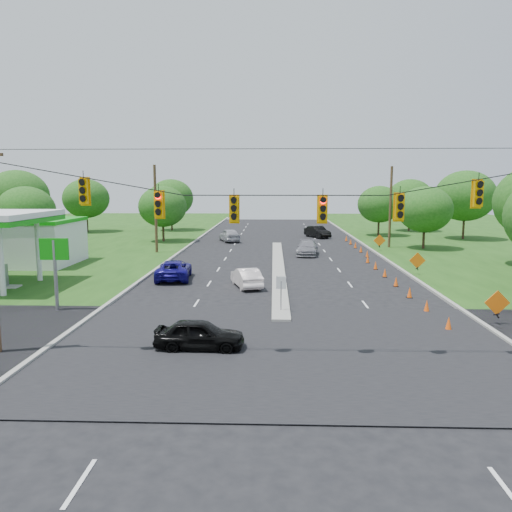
{
  "coord_description": "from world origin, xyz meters",
  "views": [
    {
      "loc": [
        -0.44,
        -20.78,
        7.03
      ],
      "look_at": [
        -1.46,
        8.57,
        2.8
      ],
      "focal_mm": 35.0,
      "sensor_mm": 36.0,
      "label": 1
    }
  ],
  "objects": [
    {
      "name": "cone_4",
      "position": [
        8.1,
        17.0,
        0.35
      ],
      "size": [
        0.32,
        0.32,
        0.7
      ],
      "primitive_type": "cone",
      "color": "#FF580F",
      "rests_on": "ground"
    },
    {
      "name": "work_sign_0",
      "position": [
        10.8,
        4.0,
        1.09
      ],
      "size": [
        1.27,
        0.58,
        1.37
      ],
      "color": "black",
      "rests_on": "ground"
    },
    {
      "name": "curb_right",
      "position": [
        10.1,
        30.0,
        0.0
      ],
      "size": [
        0.25,
        110.0,
        0.16
      ],
      "primitive_type": "cube",
      "color": "gray",
      "rests_on": "ground"
    },
    {
      "name": "tree_6",
      "position": [
        -16.0,
        55.0,
        4.96
      ],
      "size": [
        6.72,
        6.72,
        7.84
      ],
      "color": "black",
      "rests_on": "ground"
    },
    {
      "name": "cone_9",
      "position": [
        8.7,
        34.5,
        0.35
      ],
      "size": [
        0.32,
        0.32,
        0.7
      ],
      "primitive_type": "cone",
      "color": "#FF580F",
      "rests_on": "ground"
    },
    {
      "name": "cone_2",
      "position": [
        8.1,
        10.0,
        0.35
      ],
      "size": [
        0.32,
        0.32,
        0.7
      ],
      "primitive_type": "cone",
      "color": "#FF580F",
      "rests_on": "ground"
    },
    {
      "name": "median_sign",
      "position": [
        0.0,
        6.0,
        1.46
      ],
      "size": [
        0.55,
        0.06,
        2.05
      ],
      "color": "gray",
      "rests_on": "ground"
    },
    {
      "name": "curb_left",
      "position": [
        -10.1,
        30.0,
        0.0
      ],
      "size": [
        0.25,
        110.0,
        0.16
      ],
      "primitive_type": "cube",
      "color": "gray",
      "rests_on": "ground"
    },
    {
      "name": "signal_span",
      "position": [
        -0.05,
        -1.0,
        4.97
      ],
      "size": [
        25.6,
        0.32,
        9.0
      ],
      "color": "#422D1C",
      "rests_on": "ground"
    },
    {
      "name": "cone_8",
      "position": [
        8.7,
        31.0,
        0.35
      ],
      "size": [
        0.32,
        0.32,
        0.7
      ],
      "primitive_type": "cone",
      "color": "#FF580F",
      "rests_on": "ground"
    },
    {
      "name": "cone_0",
      "position": [
        8.1,
        3.0,
        0.35
      ],
      "size": [
        0.32,
        0.32,
        0.7
      ],
      "primitive_type": "cone",
      "color": "#FF580F",
      "rests_on": "ground"
    },
    {
      "name": "silver_car_far",
      "position": [
        2.96,
        28.91,
        0.71
      ],
      "size": [
        2.59,
        5.12,
        1.43
      ],
      "primitive_type": "imported",
      "rotation": [
        0.0,
        0.0,
        -0.12
      ],
      "color": "gray",
      "rests_on": "ground"
    },
    {
      "name": "cone_10",
      "position": [
        8.7,
        38.0,
        0.35
      ],
      "size": [
        0.32,
        0.32,
        0.7
      ],
      "primitive_type": "cone",
      "color": "#FF580F",
      "rests_on": "ground"
    },
    {
      "name": "work_sign_2",
      "position": [
        10.8,
        32.0,
        1.09
      ],
      "size": [
        1.27,
        0.58,
        1.37
      ],
      "color": "black",
      "rests_on": "ground"
    },
    {
      "name": "work_sign_1",
      "position": [
        10.8,
        18.0,
        1.09
      ],
      "size": [
        1.27,
        0.58,
        1.37
      ],
      "color": "black",
      "rests_on": "ground"
    },
    {
      "name": "median",
      "position": [
        0.0,
        21.0,
        0.0
      ],
      "size": [
        1.0,
        34.0,
        0.18
      ],
      "primitive_type": "cube",
      "color": "gray",
      "rests_on": "ground"
    },
    {
      "name": "utility_pole_far_left",
      "position": [
        -12.5,
        30.0,
        4.5
      ],
      "size": [
        0.28,
        0.28,
        9.0
      ],
      "primitive_type": "cylinder",
      "color": "#422D1C",
      "rests_on": "ground"
    },
    {
      "name": "silver_car_oncoming",
      "position": [
        -5.87,
        40.5,
        0.81
      ],
      "size": [
        3.29,
        5.09,
        1.61
      ],
      "primitive_type": "imported",
      "rotation": [
        0.0,
        0.0,
        3.46
      ],
      "color": "#A4A4AC",
      "rests_on": "ground"
    },
    {
      "name": "tree_2",
      "position": [
        -26.0,
        30.0,
        4.34
      ],
      "size": [
        5.88,
        5.88,
        6.86
      ],
      "color": "black",
      "rests_on": "ground"
    },
    {
      "name": "tree_9",
      "position": [
        16.0,
        34.0,
        4.34
      ],
      "size": [
        5.88,
        5.88,
        6.86
      ],
      "color": "black",
      "rests_on": "ground"
    },
    {
      "name": "cone_5",
      "position": [
        8.1,
        20.5,
        0.35
      ],
      "size": [
        0.32,
        0.32,
        0.7
      ],
      "primitive_type": "cone",
      "color": "#FF580F",
      "rests_on": "ground"
    },
    {
      "name": "blue_pickup",
      "position": [
        -7.85,
        15.63,
        0.72
      ],
      "size": [
        2.89,
        5.4,
        1.44
      ],
      "primitive_type": "imported",
      "rotation": [
        0.0,
        0.0,
        3.24
      ],
      "color": "navy",
      "rests_on": "ground"
    },
    {
      "name": "tree_4",
      "position": [
        -28.0,
        52.0,
        4.96
      ],
      "size": [
        6.72,
        6.72,
        7.84
      ],
      "color": "black",
      "rests_on": "ground"
    },
    {
      "name": "tree_10",
      "position": [
        24.0,
        44.0,
        5.58
      ],
      "size": [
        7.56,
        7.56,
        8.82
      ],
      "color": "black",
      "rests_on": "ground"
    },
    {
      "name": "cone_11",
      "position": [
        8.7,
        41.5,
        0.35
      ],
      "size": [
        0.32,
        0.32,
        0.7
      ],
      "primitive_type": "cone",
      "color": "#FF580F",
      "rests_on": "ground"
    },
    {
      "name": "white_sedan",
      "position": [
        -2.28,
        12.99,
        0.67
      ],
      "size": [
        2.53,
        4.29,
        1.34
      ],
      "primitive_type": "imported",
      "rotation": [
        0.0,
        0.0,
        3.44
      ],
      "color": "white",
      "rests_on": "ground"
    },
    {
      "name": "cone_6",
      "position": [
        8.1,
        24.0,
        0.35
      ],
      "size": [
        0.32,
        0.32,
        0.7
      ],
      "primitive_type": "cone",
      "color": "#FF580F",
      "rests_on": "ground"
    },
    {
      "name": "cone_7",
      "position": [
        8.7,
        27.5,
        0.35
      ],
      "size": [
        0.32,
        0.32,
        0.7
      ],
      "primitive_type": "cone",
      "color": "#FF580F",
      "rests_on": "ground"
    },
    {
      "name": "cone_1",
      "position": [
        8.1,
        6.5,
        0.35
      ],
      "size": [
        0.32,
        0.32,
        0.7
      ],
      "primitive_type": "cone",
      "color": "#FF580F",
      "rests_on": "ground"
    },
    {
      "name": "black_sedan",
      "position": [
        -3.58,
        -0.23,
        0.65
      ],
      "size": [
        3.88,
        1.64,
        1.31
      ],
      "primitive_type": "imported",
      "rotation": [
        0.0,
        0.0,
        1.54
      ],
      "color": "black",
      "rests_on": "ground"
    },
    {
      "name": "tree_3",
      "position": [
        -32.0,
        40.0,
        5.58
      ],
      "size": [
        7.56,
        7.56,
        8.82
      ],
      "color": "black",
      "rests_on": "ground"
    },
    {
      "name": "dark_car_receding",
      "position": [
        5.42,
        45.54,
        0.77
      ],
      "size": [
        3.44,
        4.96,
        1.55
      ],
      "primitive_type": "imported",
      "rotation": [
        0.0,
        0.0,
        0.43
      ],
      "color": "black",
      "rests_on": "ground"
    },
    {
      "name": "cone_3",
      "position": [
        8.1,
        13.5,
        0.35
      ],
      "size": [
        0.32,
        0.32,
        0.7
      ],
      "primitive_type": "cone",
      "color": "#FF580F",
      "rests_on": "ground"
    },
    {
      "name": "tree_11",
      "position": [
        20.0,
        55.0,
        4.96
      ],
      "size": [
        6.72,
        6.72,
        7.84
      ],
      "color": "black",
      "rests_on": "ground"
    },
    {
      "name": "cross_street",
      "position": [
        0.0,
        0.0,
        0.0
      ],
      "size": [
        160.0,
        14.0,
        0.02
      ],
      "primitive_type": "cube",
      "color": "black",
      "rests_on": "ground"
    },
    {
      "name": "ground",
      "position": [
        0.0,
        0.0,
        0.0
      ],
      "size": [
        160.0,
        160.0,
        0.0
      ],
      "primitive_type": "plane",
      "color": "black",
      "rests_on": "ground"
    },
    {
      "name": "utility_pole_far_right",
      "position": [
        12.5,
        35.0,
        4.5
      ],
      "size": [
        0.28,
        0.28,
        9.0
      ],
      "primitive_type": "cylinder",
      "color": "#422D1C",
      "rests_on": "ground"
    },
    {
      "name": "tree_12",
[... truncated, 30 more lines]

